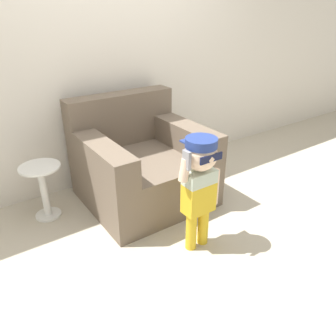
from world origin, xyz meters
name	(u,v)px	position (x,y,z in m)	size (l,w,h in m)	color
ground_plane	(162,207)	(0.00, 0.00, 0.00)	(10.00, 10.00, 0.00)	#BCB29E
wall_back	(111,51)	(0.00, 0.86, 1.30)	(10.00, 0.05, 2.60)	silver
armchair	(141,165)	(-0.05, 0.27, 0.34)	(1.07, 1.04, 0.94)	#6B5B4C
person_child	(200,177)	(-0.07, -0.61, 0.60)	(0.37, 0.27, 0.89)	gold
side_table	(43,187)	(-0.91, 0.46, 0.30)	(0.34, 0.34, 0.49)	white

